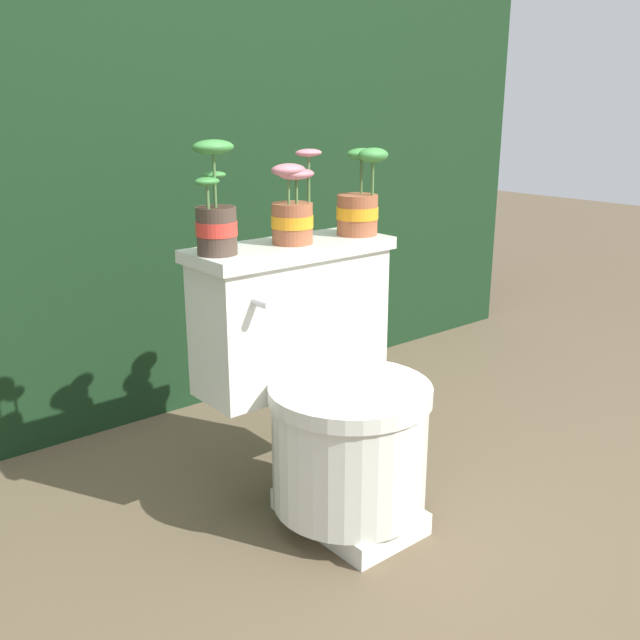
% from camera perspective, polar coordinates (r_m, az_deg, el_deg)
% --- Properties ---
extents(ground_plane, '(12.00, 12.00, 0.00)m').
position_cam_1_polar(ground_plane, '(1.85, 2.65, -14.93)').
color(ground_plane, brown).
extents(hedge_backdrop, '(3.25, 1.05, 1.78)m').
position_cam_1_polar(hedge_backdrop, '(2.73, -17.16, 14.33)').
color(hedge_backdrop, black).
rests_on(hedge_backdrop, ground).
extents(toilet, '(0.51, 0.51, 0.66)m').
position_cam_1_polar(toilet, '(1.73, 0.39, -5.76)').
color(toilet, silver).
rests_on(toilet, ground).
extents(potted_plant_left, '(0.11, 0.10, 0.25)m').
position_cam_1_polar(potted_plant_left, '(1.59, -8.34, 8.30)').
color(potted_plant_left, '#47382D').
rests_on(potted_plant_left, toilet).
extents(potted_plant_midleft, '(0.14, 0.10, 0.22)m').
position_cam_1_polar(potted_plant_midleft, '(1.70, -2.18, 8.79)').
color(potted_plant_midleft, '#9E5638').
rests_on(potted_plant_midleft, toilet).
extents(potted_plant_middle, '(0.12, 0.12, 0.22)m').
position_cam_1_polar(potted_plant_middle, '(1.83, 3.21, 9.54)').
color(potted_plant_middle, '#9E5638').
rests_on(potted_plant_middle, toilet).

